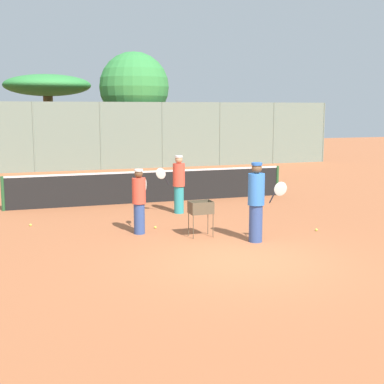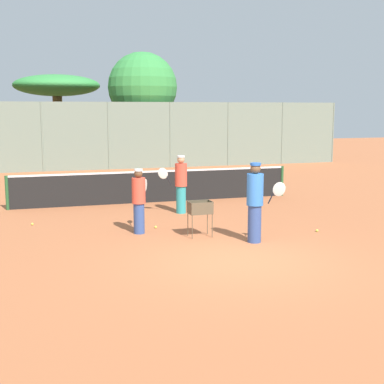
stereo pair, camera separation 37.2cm
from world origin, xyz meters
name	(u,v)px [view 1 (the left image)]	position (x,y,z in m)	size (l,w,h in m)	color
ground_plane	(241,260)	(0.00, 0.00, 0.00)	(80.00, 80.00, 0.00)	#B7663D
tennis_net	(152,186)	(0.00, 7.35, 0.56)	(9.50, 0.10, 1.07)	#26592D
back_fence	(101,136)	(0.00, 17.63, 1.73)	(26.37, 0.08, 3.46)	gray
tree_1	(134,87)	(2.24, 19.62, 4.28)	(3.83, 3.83, 6.21)	brown
tree_2	(47,87)	(-2.25, 21.78, 4.32)	(4.84, 4.84, 5.02)	brown
player_white_outfit	(179,183)	(0.30, 5.27, 0.90)	(0.91, 0.36, 1.74)	teal
player_red_cap	(256,201)	(0.97, 1.34, 0.97)	(0.80, 0.67, 1.88)	#334C8C
player_yellow_shirt	(139,200)	(-1.43, 3.04, 0.85)	(0.55, 0.80, 1.63)	#334C8C
ball_cart	(201,210)	(-0.08, 2.25, 0.65)	(0.56, 0.41, 0.88)	brown
tennis_ball_0	(316,230)	(2.93, 1.85, 0.03)	(0.07, 0.07, 0.07)	#D1E54C
tennis_ball_1	(136,206)	(-0.70, 6.63, 0.03)	(0.07, 0.07, 0.07)	#D1E54C
tennis_ball_2	(155,227)	(-0.91, 3.47, 0.03)	(0.07, 0.07, 0.07)	#D1E54C
tennis_ball_3	(30,225)	(-4.00, 4.82, 0.03)	(0.07, 0.07, 0.07)	#D1E54C
tennis_ball_4	(199,201)	(1.54, 6.95, 0.03)	(0.07, 0.07, 0.07)	#D1E54C
parked_car	(152,152)	(3.32, 20.11, 0.66)	(4.20, 1.70, 1.60)	#232328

